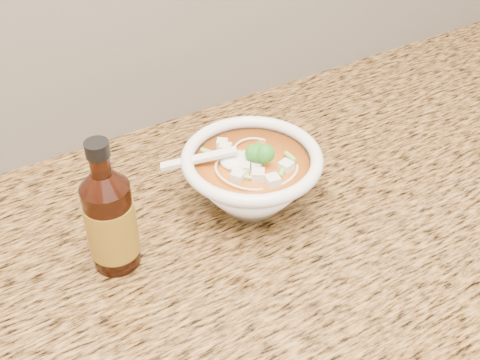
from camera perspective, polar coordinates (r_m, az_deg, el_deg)
counter_slab at (r=0.83m, az=-12.72°, el=-10.64°), size 4.00×0.68×0.04m
soup_bowl at (r=0.88m, az=1.11°, el=0.17°), size 0.22×0.20×0.11m
hot_sauce_bottle at (r=0.79m, az=-12.18°, el=-3.78°), size 0.08×0.08×0.20m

